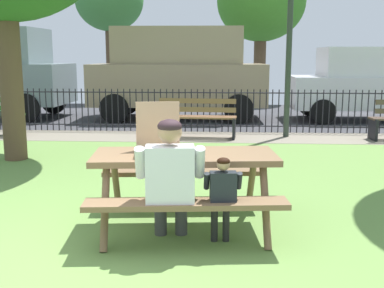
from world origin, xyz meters
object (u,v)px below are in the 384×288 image
at_px(pizza_box_open, 158,144).
at_px(park_bench_center, 198,119).
at_px(child_at_table, 222,193).
at_px(far_tree_center, 261,2).
at_px(far_tree_midleft, 109,2).
at_px(parked_car_center, 373,83).
at_px(parked_car_left, 178,71).
at_px(adult_at_table, 170,177).
at_px(picnic_table_foreground, 185,170).
at_px(lamp_post_walkway, 291,1).

xyz_separation_m(pizza_box_open, park_bench_center, (0.13, 5.36, -0.45)).
height_order(child_at_table, far_tree_center, far_tree_center).
height_order(far_tree_midleft, far_tree_center, far_tree_center).
bearing_deg(far_tree_center, park_bench_center, -102.94).
bearing_deg(parked_car_center, parked_car_left, 180.00).
bearing_deg(adult_at_table, far_tree_midleft, 104.99).
distance_m(picnic_table_foreground, adult_at_table, 0.52).
relative_size(park_bench_center, parked_car_left, 0.34).
bearing_deg(far_tree_midleft, parked_car_center, -31.83).
distance_m(pizza_box_open, adult_at_table, 0.58).
distance_m(parked_car_left, parked_car_center, 5.22).
relative_size(park_bench_center, far_tree_center, 0.32).
distance_m(park_bench_center, parked_car_left, 3.32).
height_order(picnic_table_foreground, child_at_table, child_at_table).
height_order(child_at_table, park_bench_center, same).
bearing_deg(child_at_table, parked_car_left, 97.64).
bearing_deg(parked_car_left, park_bench_center, -77.46).
xyz_separation_m(picnic_table_foreground, child_at_table, (0.37, -0.49, -0.08)).
bearing_deg(park_bench_center, parked_car_left, 102.54).
bearing_deg(pizza_box_open, far_tree_midleft, 104.84).
relative_size(parked_car_center, far_tree_center, 0.86).
height_order(adult_at_table, far_tree_midleft, far_tree_midleft).
height_order(picnic_table_foreground, park_bench_center, park_bench_center).
relative_size(picnic_table_foreground, far_tree_midleft, 0.39).
relative_size(picnic_table_foreground, adult_at_table, 1.63).
distance_m(child_at_table, parked_car_center, 9.84).
relative_size(picnic_table_foreground, child_at_table, 2.27).
bearing_deg(parked_car_center, picnic_table_foreground, -117.30).
xyz_separation_m(parked_car_left, far_tree_midleft, (-3.04, 5.12, 2.39)).
bearing_deg(far_tree_midleft, parked_car_left, -59.31).
height_order(pizza_box_open, adult_at_table, pizza_box_open).
height_order(lamp_post_walkway, far_tree_midleft, far_tree_midleft).
distance_m(picnic_table_foreground, park_bench_center, 5.37).
xyz_separation_m(child_at_table, parked_car_left, (-1.20, 8.98, 0.79)).
bearing_deg(child_at_table, parked_car_center, 65.97).
distance_m(picnic_table_foreground, pizza_box_open, 0.38).
height_order(pizza_box_open, child_at_table, pizza_box_open).
distance_m(park_bench_center, parked_car_center, 5.52).
relative_size(park_bench_center, parked_car_center, 0.37).
relative_size(pizza_box_open, child_at_table, 0.60).
distance_m(lamp_post_walkway, far_tree_midleft, 9.79).
height_order(child_at_table, far_tree_midleft, far_tree_midleft).
xyz_separation_m(pizza_box_open, parked_car_center, (4.64, 8.48, 0.14)).
distance_m(lamp_post_walkway, parked_car_left, 4.13).
xyz_separation_m(picnic_table_foreground, adult_at_table, (-0.09, -0.51, 0.06)).
bearing_deg(adult_at_table, picnic_table_foreground, 80.08).
relative_size(adult_at_table, parked_car_left, 0.25).
bearing_deg(park_bench_center, far_tree_center, 77.06).
xyz_separation_m(adult_at_table, lamp_post_walkway, (1.84, 6.15, 2.16)).
height_order(pizza_box_open, far_tree_midleft, far_tree_midleft).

